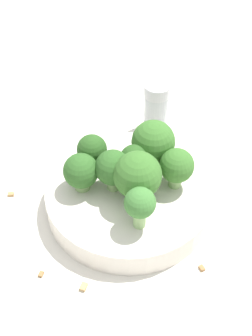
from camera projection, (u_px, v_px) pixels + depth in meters
name	position (u px, v px, depth m)	size (l,w,h in m)	color
ground_plane	(126.00, 206.00, 0.58)	(3.00, 3.00, 0.00)	silver
bowl	(126.00, 197.00, 0.57)	(0.20, 0.20, 0.03)	silver
broccoli_floret_0	(110.00, 167.00, 0.53)	(0.04, 0.04, 0.05)	#7A9E5B
broccoli_floret_1	(150.00, 142.00, 0.55)	(0.05, 0.05, 0.07)	#8EB770
broccoli_floret_2	(89.00, 151.00, 0.56)	(0.04, 0.04, 0.05)	#8EB770
broccoli_floret_3	(134.00, 176.00, 0.52)	(0.05, 0.05, 0.07)	#7A9E5B
broccoli_floret_4	(78.00, 170.00, 0.54)	(0.04, 0.04, 0.05)	#7A9E5B
broccoli_floret_5	(173.00, 167.00, 0.54)	(0.04, 0.04, 0.05)	#84AD66
broccoli_floret_6	(137.00, 205.00, 0.49)	(0.03, 0.03, 0.05)	#8EB770
broccoli_floret_7	(131.00, 161.00, 0.54)	(0.03, 0.03, 0.05)	#8EB770
pepper_shaker	(153.00, 107.00, 0.65)	(0.04, 0.04, 0.08)	#B2B7BC
almond_crumb_0	(38.00, 273.00, 0.51)	(0.01, 0.00, 0.01)	olive
almond_crumb_1	(80.00, 286.00, 0.50)	(0.01, 0.01, 0.01)	tan
almond_crumb_2	(199.00, 267.00, 0.51)	(0.01, 0.00, 0.01)	olive
almond_crumb_3	(8.00, 193.00, 0.59)	(0.01, 0.01, 0.01)	#AD7F4C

